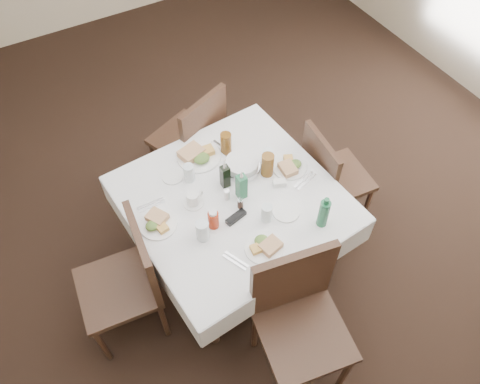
{
  "coord_description": "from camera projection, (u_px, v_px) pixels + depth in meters",
  "views": [
    {
      "loc": [
        -0.87,
        -1.68,
        3.13
      ],
      "look_at": [
        0.02,
        -0.12,
        0.8
      ],
      "focal_mm": 35.0,
      "sensor_mm": 36.0,
      "label": 1
    }
  ],
  "objects": [
    {
      "name": "chair_north",
      "position": [
        194.0,
        136.0,
        3.58
      ],
      "size": [
        0.6,
        0.6,
        0.98
      ],
      "color": "black",
      "rests_on": "ground"
    },
    {
      "name": "chair_south",
      "position": [
        298.0,
        313.0,
        2.67
      ],
      "size": [
        0.57,
        0.57,
        1.04
      ],
      "color": "black",
      "rests_on": "ground"
    },
    {
      "name": "water_e",
      "position": [
        268.0,
        157.0,
        3.09
      ],
      "size": [
        0.07,
        0.07,
        0.13
      ],
      "color": "silver",
      "rests_on": "dining_table"
    },
    {
      "name": "sunglasses",
      "position": [
        236.0,
        217.0,
        2.86
      ],
      "size": [
        0.15,
        0.07,
        0.03
      ],
      "color": "black",
      "rests_on": "dining_table"
    },
    {
      "name": "sugar_caddy",
      "position": [
        279.0,
        183.0,
        3.01
      ],
      "size": [
        0.09,
        0.07,
        0.04
      ],
      "color": "white",
      "rests_on": "dining_table"
    },
    {
      "name": "meal_west",
      "position": [
        157.0,
        223.0,
        2.82
      ],
      "size": [
        0.23,
        0.23,
        0.05
      ],
      "color": "white",
      "rests_on": "dining_table"
    },
    {
      "name": "oil_cruet_dark",
      "position": [
        225.0,
        176.0,
        2.95
      ],
      "size": [
        0.05,
        0.05,
        0.22
      ],
      "color": "black",
      "rests_on": "dining_table"
    },
    {
      "name": "ketchup_bottle",
      "position": [
        213.0,
        219.0,
        2.78
      ],
      "size": [
        0.07,
        0.07,
        0.14
      ],
      "color": "#A6270C",
      "rests_on": "dining_table"
    },
    {
      "name": "water_s",
      "position": [
        267.0,
        213.0,
        2.82
      ],
      "size": [
        0.07,
        0.07,
        0.12
      ],
      "color": "silver",
      "rests_on": "dining_table"
    },
    {
      "name": "ground_plane",
      "position": [
        230.0,
        246.0,
        3.63
      ],
      "size": [
        7.0,
        7.0,
        0.0
      ],
      "primitive_type": "plane",
      "color": "black"
    },
    {
      "name": "chair_east",
      "position": [
        329.0,
        174.0,
        3.39
      ],
      "size": [
        0.48,
        0.48,
        0.92
      ],
      "color": "black",
      "rests_on": "ground"
    },
    {
      "name": "oil_cruet_green",
      "position": [
        241.0,
        186.0,
        2.89
      ],
      "size": [
        0.06,
        0.06,
        0.24
      ],
      "color": "#1E673F",
      "rests_on": "dining_table"
    },
    {
      "name": "pepper_shaker",
      "position": [
        240.0,
        203.0,
        2.89
      ],
      "size": [
        0.04,
        0.04,
        0.08
      ],
      "color": "#432E24",
      "rests_on": "dining_table"
    },
    {
      "name": "cutlery_s",
      "position": [
        236.0,
        261.0,
        2.68
      ],
      "size": [
        0.1,
        0.17,
        0.01
      ],
      "color": "silver",
      "rests_on": "dining_table"
    },
    {
      "name": "green_bottle",
      "position": [
        324.0,
        213.0,
        2.76
      ],
      "size": [
        0.06,
        0.06,
        0.24
      ],
      "color": "#1E673F",
      "rests_on": "dining_table"
    },
    {
      "name": "meal_east",
      "position": [
        290.0,
        166.0,
        3.1
      ],
      "size": [
        0.23,
        0.23,
        0.05
      ],
      "color": "white",
      "rests_on": "dining_table"
    },
    {
      "name": "meal_north",
      "position": [
        198.0,
        155.0,
        3.15
      ],
      "size": [
        0.3,
        0.3,
        0.07
      ],
      "color": "white",
      "rests_on": "dining_table"
    },
    {
      "name": "iced_tea_a",
      "position": [
        226.0,
        143.0,
        3.15
      ],
      "size": [
        0.08,
        0.08,
        0.16
      ],
      "color": "brown",
      "rests_on": "dining_table"
    },
    {
      "name": "room_shell",
      "position": [
        224.0,
        63.0,
        2.28
      ],
      "size": [
        6.04,
        7.04,
        2.8
      ],
      "color": "beige",
      "rests_on": "ground"
    },
    {
      "name": "cutlery_w",
      "position": [
        151.0,
        205.0,
        2.93
      ],
      "size": [
        0.17,
        0.04,
        0.01
      ],
      "color": "silver",
      "rests_on": "dining_table"
    },
    {
      "name": "cutlery_n",
      "position": [
        222.0,
        149.0,
        3.22
      ],
      "size": [
        0.09,
        0.2,
        0.01
      ],
      "color": "silver",
      "rests_on": "dining_table"
    },
    {
      "name": "cutlery_e",
      "position": [
        305.0,
        181.0,
        3.04
      ],
      "size": [
        0.19,
        0.09,
        0.01
      ],
      "color": "silver",
      "rests_on": "dining_table"
    },
    {
      "name": "side_plate_a",
      "position": [
        173.0,
        176.0,
        3.06
      ],
      "size": [
        0.14,
        0.14,
        0.01
      ],
      "color": "white",
      "rests_on": "dining_table"
    },
    {
      "name": "water_w",
      "position": [
        203.0,
        231.0,
        2.73
      ],
      "size": [
        0.08,
        0.08,
        0.15
      ],
      "color": "silver",
      "rests_on": "dining_table"
    },
    {
      "name": "water_n",
      "position": [
        189.0,
        173.0,
        3.0
      ],
      "size": [
        0.07,
        0.07,
        0.13
      ],
      "color": "silver",
      "rests_on": "dining_table"
    },
    {
      "name": "side_plate_b",
      "position": [
        286.0,
        211.0,
        2.89
      ],
      "size": [
        0.17,
        0.17,
        0.01
      ],
      "color": "white",
      "rests_on": "dining_table"
    },
    {
      "name": "bread_basket",
      "position": [
        242.0,
        165.0,
        3.08
      ],
      "size": [
        0.24,
        0.24,
        0.08
      ],
      "color": "silver",
      "rests_on": "dining_table"
    },
    {
      "name": "chair_west",
      "position": [
        130.0,
        276.0,
        2.85
      ],
      "size": [
        0.51,
        0.51,
        0.99
      ],
      "color": "black",
      "rests_on": "ground"
    },
    {
      "name": "salt_shaker",
      "position": [
        227.0,
        194.0,
        2.93
      ],
      "size": [
        0.04,
        0.04,
        0.08
      ],
      "color": "white",
      "rests_on": "dining_table"
    },
    {
      "name": "meal_south",
      "position": [
        265.0,
        246.0,
        2.73
      ],
      "size": [
        0.23,
        0.23,
        0.05
      ],
      "color": "white",
      "rests_on": "dining_table"
    },
    {
      "name": "coffee_mug",
      "position": [
        193.0,
        199.0,
        2.91
      ],
      "size": [
        0.14,
        0.13,
        0.09
      ],
      "color": "white",
      "rests_on": "dining_table"
    },
    {
      "name": "dining_table",
      "position": [
        233.0,
        205.0,
        3.03
      ],
      "size": [
        1.37,
        1.37,
        0.76
      ],
      "color": "black",
      "rests_on": "ground"
    },
    {
      "name": "iced_tea_b",
      "position": [
        267.0,
        165.0,
        3.02
      ],
      "size": [
        0.08,
        0.08,
        0.17
      ],
      "color": "brown",
      "rests_on": "dining_table"
    }
  ]
}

